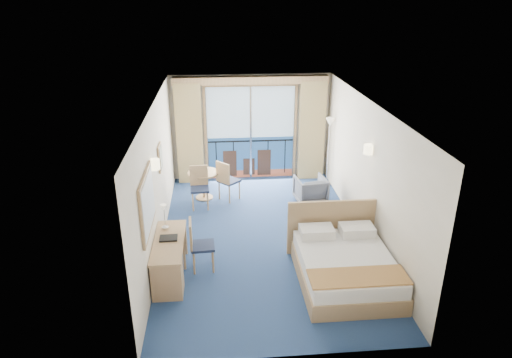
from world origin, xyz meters
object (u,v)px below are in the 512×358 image
bed (345,265)px  floor_lamp (329,135)px  nightstand (357,232)px  round_table (204,178)px  desk (168,270)px  table_chair_a (226,179)px  desk_chair (198,242)px  table_chair_b (199,184)px  armchair (311,190)px

bed → floor_lamp: 4.31m
bed → nightstand: bed is taller
floor_lamp → bed: bearing=-99.2°
round_table → floor_lamp: bearing=10.3°
desk → table_chair_a: (1.06, 3.41, 0.16)m
round_table → nightstand: bearing=-38.7°
bed → desk: size_ratio=1.35×
desk_chair → round_table: 3.01m
round_table → table_chair_b: bearing=-100.9°
nightstand → armchair: bearing=105.2°
bed → armchair: 3.12m
round_table → desk: bearing=-98.3°
bed → nightstand: size_ratio=3.89×
nightstand → desk_chair: bearing=-168.7°
bed → table_chair_a: 3.90m
nightstand → desk: (-3.52, -1.18, 0.13)m
nightstand → desk: size_ratio=0.35×
desk_chair → table_chair_a: table_chair_a is taller
floor_lamp → table_chair_b: (-3.18, -0.99, -0.78)m
table_chair_b → desk: bearing=-101.3°
bed → nightstand: 1.31m
desk_chair → round_table: desk_chair is taller
floor_lamp → table_chair_b: 3.42m
nightstand → table_chair_b: bearing=147.5°
round_table → table_chair_b: 0.44m
desk → table_chair_b: table_chair_b is taller
nightstand → round_table: (-3.00, 2.40, 0.24)m
round_table → table_chair_a: bearing=-17.3°
bed → desk: 2.95m
round_table → table_chair_b: (-0.08, -0.44, 0.04)m
nightstand → round_table: 3.85m
table_chair_b → round_table: bearing=75.7°
floor_lamp → round_table: size_ratio=2.36×
desk → table_chair_b: bearing=82.1°
nightstand → desk: desk is taller
armchair → floor_lamp: bearing=-129.5°
nightstand → round_table: round_table is taller
nightstand → table_chair_a: 3.33m
armchair → table_chair_a: (-1.93, 0.29, 0.24)m
desk_chair → round_table: (0.05, 3.01, -0.03)m
floor_lamp → table_chair_b: size_ratio=1.82×
table_chair_a → table_chair_b: table_chair_a is taller
desk → table_chair_a: bearing=72.8°
table_chair_a → table_chair_b: size_ratio=1.02×
desk → round_table: (0.52, 3.58, 0.12)m
bed → desk: (-2.95, -0.01, 0.09)m
nightstand → desk: bearing=-161.4°
bed → round_table: bearing=124.2°
bed → table_chair_a: (-1.89, 3.40, 0.25)m
round_table → table_chair_b: table_chair_b is taller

